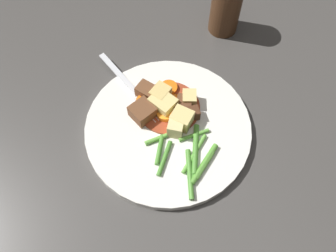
{
  "coord_description": "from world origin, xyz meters",
  "views": [
    {
      "loc": [
        -0.27,
        0.06,
        0.51
      ],
      "look_at": [
        0.0,
        0.0,
        0.01
      ],
      "focal_mm": 37.49,
      "sensor_mm": 36.0,
      "label": 1
    }
  ],
  "objects_px": {
    "dinner_plate": "(168,128)",
    "potato_chunk_2": "(183,121)",
    "carrot_slice_2": "(144,102)",
    "carrot_slice_3": "(169,88)",
    "meat_chunk_1": "(143,112)",
    "potato_chunk_0": "(163,94)",
    "potato_chunk_4": "(189,99)",
    "meat_chunk_2": "(147,92)",
    "pepper_mill": "(226,6)",
    "fork": "(131,88)",
    "carrot_slice_0": "(163,114)",
    "potato_chunk_3": "(162,104)",
    "meat_chunk_3": "(193,113)",
    "potato_chunk_1": "(176,127)",
    "meat_chunk_0": "(184,105)",
    "carrot_slice_1": "(174,103)"
  },
  "relations": [
    {
      "from": "potato_chunk_1",
      "to": "potato_chunk_3",
      "type": "height_order",
      "value": "same"
    },
    {
      "from": "potato_chunk_0",
      "to": "meat_chunk_3",
      "type": "height_order",
      "value": "potato_chunk_0"
    },
    {
      "from": "potato_chunk_0",
      "to": "meat_chunk_3",
      "type": "xyz_separation_m",
      "value": [
        -0.05,
        -0.04,
        -0.0
      ]
    },
    {
      "from": "potato_chunk_0",
      "to": "meat_chunk_2",
      "type": "height_order",
      "value": "potato_chunk_0"
    },
    {
      "from": "potato_chunk_0",
      "to": "meat_chunk_2",
      "type": "distance_m",
      "value": 0.03
    },
    {
      "from": "potato_chunk_4",
      "to": "meat_chunk_0",
      "type": "xyz_separation_m",
      "value": [
        -0.01,
        0.01,
        -0.0
      ]
    },
    {
      "from": "potato_chunk_3",
      "to": "meat_chunk_0",
      "type": "height_order",
      "value": "potato_chunk_3"
    },
    {
      "from": "potato_chunk_2",
      "to": "potato_chunk_4",
      "type": "distance_m",
      "value": 0.05
    },
    {
      "from": "potato_chunk_0",
      "to": "potato_chunk_4",
      "type": "height_order",
      "value": "potato_chunk_0"
    },
    {
      "from": "carrot_slice_0",
      "to": "potato_chunk_4",
      "type": "distance_m",
      "value": 0.05
    },
    {
      "from": "potato_chunk_3",
      "to": "potato_chunk_4",
      "type": "height_order",
      "value": "potato_chunk_3"
    },
    {
      "from": "carrot_slice_3",
      "to": "potato_chunk_0",
      "type": "relative_size",
      "value": 0.95
    },
    {
      "from": "meat_chunk_2",
      "to": "carrot_slice_1",
      "type": "bearing_deg",
      "value": -125.13
    },
    {
      "from": "carrot_slice_0",
      "to": "potato_chunk_3",
      "type": "bearing_deg",
      "value": -7.34
    },
    {
      "from": "carrot_slice_1",
      "to": "carrot_slice_3",
      "type": "bearing_deg",
      "value": 2.46
    },
    {
      "from": "dinner_plate",
      "to": "potato_chunk_3",
      "type": "bearing_deg",
      "value": 1.45
    },
    {
      "from": "carrot_slice_2",
      "to": "potato_chunk_0",
      "type": "distance_m",
      "value": 0.03
    },
    {
      "from": "carrot_slice_2",
      "to": "carrot_slice_3",
      "type": "xyz_separation_m",
      "value": [
        0.02,
        -0.05,
        -0.0
      ]
    },
    {
      "from": "carrot_slice_1",
      "to": "potato_chunk_3",
      "type": "height_order",
      "value": "potato_chunk_3"
    },
    {
      "from": "fork",
      "to": "pepper_mill",
      "type": "relative_size",
      "value": 1.48
    },
    {
      "from": "potato_chunk_3",
      "to": "meat_chunk_3",
      "type": "distance_m",
      "value": 0.05
    },
    {
      "from": "dinner_plate",
      "to": "potato_chunk_1",
      "type": "height_order",
      "value": "potato_chunk_1"
    },
    {
      "from": "dinner_plate",
      "to": "potato_chunk_2",
      "type": "relative_size",
      "value": 8.51
    },
    {
      "from": "carrot_slice_1",
      "to": "potato_chunk_3",
      "type": "xyz_separation_m",
      "value": [
        -0.0,
        0.02,
        0.01
      ]
    },
    {
      "from": "meat_chunk_0",
      "to": "fork",
      "type": "relative_size",
      "value": 0.18
    },
    {
      "from": "carrot_slice_3",
      "to": "fork",
      "type": "height_order",
      "value": "carrot_slice_3"
    },
    {
      "from": "meat_chunk_3",
      "to": "potato_chunk_1",
      "type": "bearing_deg",
      "value": 120.46
    },
    {
      "from": "potato_chunk_1",
      "to": "meat_chunk_1",
      "type": "height_order",
      "value": "potato_chunk_1"
    },
    {
      "from": "carrot_slice_2",
      "to": "meat_chunk_1",
      "type": "height_order",
      "value": "meat_chunk_1"
    },
    {
      "from": "potato_chunk_4",
      "to": "fork",
      "type": "distance_m",
      "value": 0.1
    },
    {
      "from": "potato_chunk_0",
      "to": "meat_chunk_1",
      "type": "bearing_deg",
      "value": 122.45
    },
    {
      "from": "carrot_slice_1",
      "to": "meat_chunk_2",
      "type": "distance_m",
      "value": 0.05
    },
    {
      "from": "meat_chunk_0",
      "to": "potato_chunk_2",
      "type": "bearing_deg",
      "value": 162.61
    },
    {
      "from": "carrot_slice_0",
      "to": "pepper_mill",
      "type": "bearing_deg",
      "value": -41.93
    },
    {
      "from": "meat_chunk_2",
      "to": "pepper_mill",
      "type": "relative_size",
      "value": 0.3
    },
    {
      "from": "carrot_slice_1",
      "to": "meat_chunk_1",
      "type": "relative_size",
      "value": 0.83
    },
    {
      "from": "carrot_slice_2",
      "to": "pepper_mill",
      "type": "bearing_deg",
      "value": -51.43
    },
    {
      "from": "carrot_slice_2",
      "to": "meat_chunk_0",
      "type": "height_order",
      "value": "meat_chunk_0"
    },
    {
      "from": "dinner_plate",
      "to": "carrot_slice_2",
      "type": "xyz_separation_m",
      "value": [
        0.05,
        0.03,
        0.01
      ]
    },
    {
      "from": "carrot_slice_1",
      "to": "potato_chunk_0",
      "type": "distance_m",
      "value": 0.02
    },
    {
      "from": "potato_chunk_2",
      "to": "meat_chunk_1",
      "type": "distance_m",
      "value": 0.07
    },
    {
      "from": "fork",
      "to": "carrot_slice_3",
      "type": "bearing_deg",
      "value": -105.96
    },
    {
      "from": "potato_chunk_0",
      "to": "potato_chunk_1",
      "type": "relative_size",
      "value": 1.12
    },
    {
      "from": "potato_chunk_0",
      "to": "potato_chunk_3",
      "type": "relative_size",
      "value": 0.77
    },
    {
      "from": "carrot_slice_1",
      "to": "meat_chunk_0",
      "type": "relative_size",
      "value": 0.99
    },
    {
      "from": "carrot_slice_3",
      "to": "meat_chunk_3",
      "type": "distance_m",
      "value": 0.07
    },
    {
      "from": "potato_chunk_4",
      "to": "pepper_mill",
      "type": "height_order",
      "value": "pepper_mill"
    },
    {
      "from": "carrot_slice_0",
      "to": "carrot_slice_2",
      "type": "distance_m",
      "value": 0.04
    },
    {
      "from": "potato_chunk_4",
      "to": "meat_chunk_2",
      "type": "height_order",
      "value": "same"
    },
    {
      "from": "carrot_slice_0",
      "to": "potato_chunk_2",
      "type": "xyz_separation_m",
      "value": [
        -0.03,
        -0.03,
        0.01
      ]
    }
  ]
}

